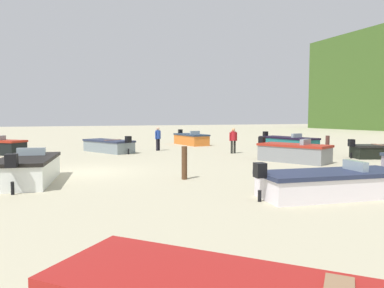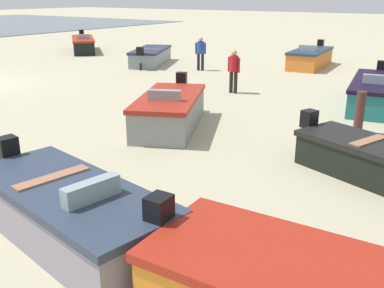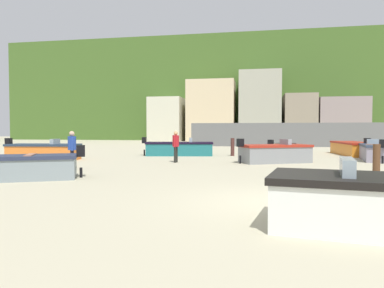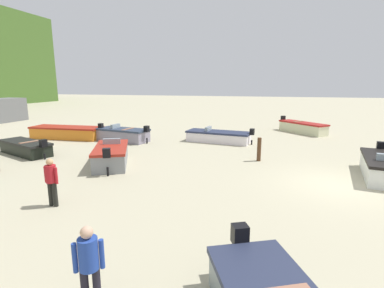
{
  "view_description": "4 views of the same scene",
  "coord_description": "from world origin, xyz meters",
  "px_view_note": "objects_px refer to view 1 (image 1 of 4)",
  "views": [
    {
      "loc": [
        15.25,
        -1.48,
        2.31
      ],
      "look_at": [
        -2.95,
        6.05,
        0.82
      ],
      "focal_mm": 33.31,
      "sensor_mm": 36.0,
      "label": 1
    },
    {
      "loc": [
        9.82,
        17.54,
        3.58
      ],
      "look_at": [
        3.29,
        13.07,
        0.86
      ],
      "focal_mm": 40.92,
      "sensor_mm": 36.0,
      "label": 2
    },
    {
      "loc": [
        -0.57,
        -8.2,
        1.64
      ],
      "look_at": [
        -2.96,
        5.12,
        1.13
      ],
      "focal_mm": 33.19,
      "sensor_mm": 36.0,
      "label": 3
    },
    {
      "loc": [
        -12.14,
        2.79,
        3.99
      ],
      "look_at": [
        3.85,
        7.11,
        0.53
      ],
      "focal_mm": 27.27,
      "sensor_mm": 36.0,
      "label": 4
    }
  ],
  "objects_px": {
    "boat_orange_5": "(191,139)",
    "mooring_post_near_water": "(184,163)",
    "beach_walker_distant": "(158,137)",
    "boat_grey_4": "(294,153)",
    "mooring_post_mid_beach": "(327,145)",
    "beach_walker_foreground": "(233,138)",
    "boat_teal_10": "(288,143)",
    "boat_white_9": "(28,170)",
    "boat_grey_1": "(109,146)",
    "boat_white_0": "(332,184)"
  },
  "relations": [
    {
      "from": "boat_white_0",
      "to": "boat_teal_10",
      "type": "bearing_deg",
      "value": 154.82
    },
    {
      "from": "boat_grey_1",
      "to": "beach_walker_foreground",
      "type": "xyz_separation_m",
      "value": [
        3.85,
        7.2,
        0.54
      ]
    },
    {
      "from": "mooring_post_near_water",
      "to": "beach_walker_distant",
      "type": "height_order",
      "value": "beach_walker_distant"
    },
    {
      "from": "mooring_post_mid_beach",
      "to": "boat_white_0",
      "type": "bearing_deg",
      "value": -42.64
    },
    {
      "from": "boat_white_0",
      "to": "boat_grey_1",
      "type": "bearing_deg",
      "value": -158.76
    },
    {
      "from": "boat_grey_1",
      "to": "beach_walker_distant",
      "type": "xyz_separation_m",
      "value": [
        0.21,
        3.32,
        0.54
      ]
    },
    {
      "from": "boat_grey_4",
      "to": "beach_walker_distant",
      "type": "height_order",
      "value": "beach_walker_distant"
    },
    {
      "from": "boat_grey_1",
      "to": "boat_grey_4",
      "type": "distance_m",
      "value": 11.91
    },
    {
      "from": "boat_teal_10",
      "to": "mooring_post_mid_beach",
      "type": "distance_m",
      "value": 3.48
    },
    {
      "from": "boat_teal_10",
      "to": "beach_walker_foreground",
      "type": "relative_size",
      "value": 2.92
    },
    {
      "from": "beach_walker_foreground",
      "to": "beach_walker_distant",
      "type": "distance_m",
      "value": 5.32
    },
    {
      "from": "boat_orange_5",
      "to": "mooring_post_near_water",
      "type": "bearing_deg",
      "value": 61.4
    },
    {
      "from": "boat_grey_4",
      "to": "boat_white_9",
      "type": "height_order",
      "value": "boat_grey_4"
    },
    {
      "from": "boat_white_0",
      "to": "beach_walker_distant",
      "type": "relative_size",
      "value": 2.91
    },
    {
      "from": "boat_white_9",
      "to": "boat_teal_10",
      "type": "bearing_deg",
      "value": 32.95
    },
    {
      "from": "boat_white_0",
      "to": "boat_orange_5",
      "type": "xyz_separation_m",
      "value": [
        -19.62,
        3.62,
        0.08
      ]
    },
    {
      "from": "boat_white_0",
      "to": "beach_walker_distant",
      "type": "height_order",
      "value": "beach_walker_distant"
    },
    {
      "from": "boat_grey_1",
      "to": "mooring_post_mid_beach",
      "type": "xyz_separation_m",
      "value": [
        6.42,
        12.49,
        0.16
      ]
    },
    {
      "from": "boat_grey_4",
      "to": "boat_teal_10",
      "type": "xyz_separation_m",
      "value": [
        -5.89,
        4.18,
        -0.02
      ]
    },
    {
      "from": "boat_white_0",
      "to": "boat_grey_1",
      "type": "height_order",
      "value": "boat_grey_1"
    },
    {
      "from": "boat_white_9",
      "to": "beach_walker_foreground",
      "type": "relative_size",
      "value": 2.55
    },
    {
      "from": "boat_grey_4",
      "to": "beach_walker_foreground",
      "type": "distance_m",
      "value": 5.09
    },
    {
      "from": "boat_grey_4",
      "to": "boat_orange_5",
      "type": "distance_m",
      "value": 12.63
    },
    {
      "from": "boat_white_0",
      "to": "boat_white_9",
      "type": "xyz_separation_m",
      "value": [
        -5.83,
        -8.26,
        0.08
      ]
    },
    {
      "from": "boat_white_0",
      "to": "mooring_post_near_water",
      "type": "bearing_deg",
      "value": -138.67
    },
    {
      "from": "boat_teal_10",
      "to": "mooring_post_near_water",
      "type": "xyz_separation_m",
      "value": [
        8.52,
        -11.26,
        0.16
      ]
    },
    {
      "from": "boat_white_0",
      "to": "mooring_post_near_water",
      "type": "distance_m",
      "value": 5.26
    },
    {
      "from": "boat_white_9",
      "to": "beach_walker_distant",
      "type": "bearing_deg",
      "value": 61.51
    },
    {
      "from": "mooring_post_near_water",
      "to": "beach_walker_foreground",
      "type": "xyz_separation_m",
      "value": [
        -7.63,
        6.3,
        0.34
      ]
    },
    {
      "from": "boat_orange_5",
      "to": "boat_grey_4",
      "type": "bearing_deg",
      "value": 87.07
    },
    {
      "from": "mooring_post_near_water",
      "to": "boat_grey_4",
      "type": "bearing_deg",
      "value": 110.34
    },
    {
      "from": "boat_white_0",
      "to": "boat_orange_5",
      "type": "distance_m",
      "value": 19.95
    },
    {
      "from": "boat_white_0",
      "to": "boat_grey_4",
      "type": "height_order",
      "value": "boat_grey_4"
    },
    {
      "from": "boat_grey_1",
      "to": "mooring_post_near_water",
      "type": "bearing_deg",
      "value": -111.01
    },
    {
      "from": "boat_white_0",
      "to": "boat_teal_10",
      "type": "distance_m",
      "value": 15.36
    },
    {
      "from": "boat_grey_1",
      "to": "beach_walker_distant",
      "type": "bearing_deg",
      "value": -29.1
    },
    {
      "from": "beach_walker_distant",
      "to": "beach_walker_foreground",
      "type": "bearing_deg",
      "value": -74.56
    },
    {
      "from": "boat_white_0",
      "to": "boat_white_9",
      "type": "bearing_deg",
      "value": -117.48
    },
    {
      "from": "boat_grey_4",
      "to": "boat_teal_10",
      "type": "distance_m",
      "value": 7.23
    },
    {
      "from": "boat_orange_5",
      "to": "boat_teal_10",
      "type": "relative_size",
      "value": 0.89
    },
    {
      "from": "mooring_post_near_water",
      "to": "mooring_post_mid_beach",
      "type": "xyz_separation_m",
      "value": [
        -5.06,
        11.59,
        -0.04
      ]
    },
    {
      "from": "boat_white_0",
      "to": "beach_walker_foreground",
      "type": "height_order",
      "value": "beach_walker_foreground"
    },
    {
      "from": "boat_white_0",
      "to": "boat_white_9",
      "type": "relative_size",
      "value": 1.14
    },
    {
      "from": "mooring_post_mid_beach",
      "to": "beach_walker_distant",
      "type": "bearing_deg",
      "value": -124.12
    },
    {
      "from": "boat_orange_5",
      "to": "beach_walker_foreground",
      "type": "relative_size",
      "value": 2.58
    },
    {
      "from": "boat_grey_4",
      "to": "mooring_post_mid_beach",
      "type": "relative_size",
      "value": 3.36
    },
    {
      "from": "beach_walker_foreground",
      "to": "boat_teal_10",
      "type": "bearing_deg",
      "value": 14.62
    },
    {
      "from": "boat_grey_1",
      "to": "mooring_post_near_water",
      "type": "xyz_separation_m",
      "value": [
        11.48,
        0.9,
        0.2
      ]
    },
    {
      "from": "mooring_post_mid_beach",
      "to": "boat_orange_5",
      "type": "bearing_deg",
      "value": -153.56
    },
    {
      "from": "mooring_post_mid_beach",
      "to": "beach_walker_distant",
      "type": "relative_size",
      "value": 0.71
    }
  ]
}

